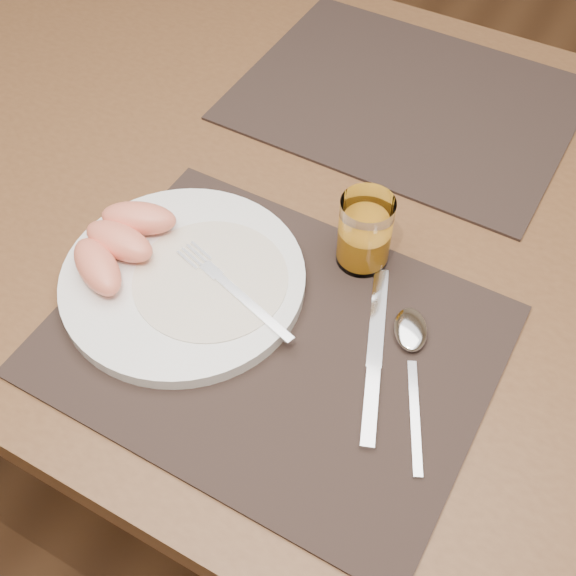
# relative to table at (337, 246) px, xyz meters

# --- Properties ---
(ground) EXTENTS (5.00, 5.00, 0.00)m
(ground) POSITION_rel_table_xyz_m (0.00, 0.00, -0.67)
(ground) COLOR #54341C
(ground) RESTS_ON ground
(table) EXTENTS (1.40, 0.90, 0.75)m
(table) POSITION_rel_table_xyz_m (0.00, 0.00, 0.00)
(table) COLOR brown
(table) RESTS_ON ground
(placemat_near) EXTENTS (0.45, 0.35, 0.00)m
(placemat_near) POSITION_rel_table_xyz_m (0.03, -0.22, 0.09)
(placemat_near) COLOR #2D211C
(placemat_near) RESTS_ON table
(placemat_far) EXTENTS (0.45, 0.36, 0.00)m
(placemat_far) POSITION_rel_table_xyz_m (-0.01, 0.22, 0.09)
(placemat_far) COLOR #2D211C
(placemat_far) RESTS_ON table
(plate) EXTENTS (0.27, 0.27, 0.02)m
(plate) POSITION_rel_table_xyz_m (-0.09, -0.20, 0.10)
(plate) COLOR white
(plate) RESTS_ON placemat_near
(plate_dressing) EXTENTS (0.17, 0.17, 0.00)m
(plate_dressing) POSITION_rel_table_xyz_m (-0.06, -0.19, 0.10)
(plate_dressing) COLOR white
(plate_dressing) RESTS_ON plate
(fork) EXTENTS (0.17, 0.07, 0.00)m
(fork) POSITION_rel_table_xyz_m (-0.04, -0.19, 0.11)
(fork) COLOR silver
(fork) RESTS_ON plate
(knife) EXTENTS (0.09, 0.21, 0.01)m
(knife) POSITION_rel_table_xyz_m (0.14, -0.20, 0.09)
(knife) COLOR silver
(knife) RESTS_ON placemat_near
(spoon) EXTENTS (0.10, 0.18, 0.01)m
(spoon) POSITION_rel_table_xyz_m (0.16, -0.16, 0.09)
(spoon) COLOR silver
(spoon) RESTS_ON placemat_near
(juice_glass) EXTENTS (0.06, 0.06, 0.09)m
(juice_glass) POSITION_rel_table_xyz_m (0.06, -0.07, 0.13)
(juice_glass) COLOR white
(juice_glass) RESTS_ON placemat_near
(grapefruit_wedges) EXTENTS (0.10, 0.15, 0.03)m
(grapefruit_wedges) POSITION_rel_table_xyz_m (-0.17, -0.21, 0.12)
(grapefruit_wedges) COLOR #EC8060
(grapefruit_wedges) RESTS_ON plate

